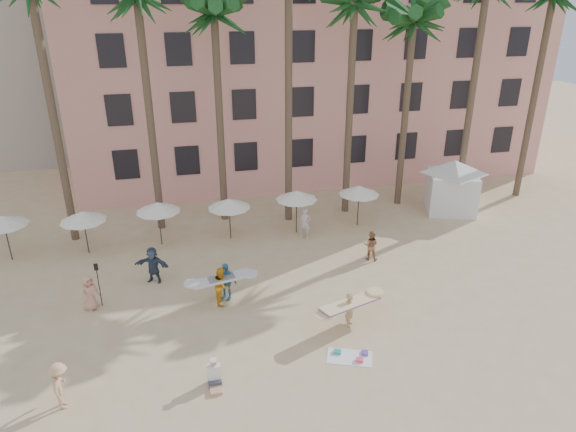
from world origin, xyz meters
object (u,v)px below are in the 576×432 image
at_px(pink_hotel, 305,67).
at_px(cabana, 453,181).
at_px(carrier_white, 222,284).
at_px(carrier_yellow, 350,307).

height_order(pink_hotel, cabana, pink_hotel).
height_order(cabana, carrier_white, cabana).
distance_m(cabana, carrier_white, 17.92).
xyz_separation_m(cabana, carrier_yellow, (-10.86, -10.89, -1.14)).
bearing_deg(carrier_white, cabana, 25.96).
height_order(cabana, carrier_yellow, cabana).
relative_size(carrier_yellow, carrier_white, 1.11).
relative_size(pink_hotel, carrier_white, 12.64).
bearing_deg(carrier_white, carrier_yellow, -30.37).
relative_size(pink_hotel, cabana, 6.07).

